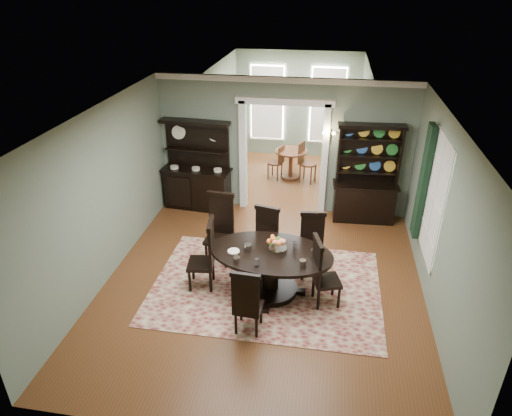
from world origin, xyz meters
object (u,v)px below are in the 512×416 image
at_px(dining_table, 271,264).
at_px(parlor_table, 291,160).
at_px(sideboard, 198,178).
at_px(welsh_dresser, 365,187).

relative_size(dining_table, parlor_table, 2.54).
xyz_separation_m(sideboard, parlor_table, (1.94, 1.97, -0.20)).
bearing_deg(parlor_table, welsh_dresser, -47.65).
distance_m(welsh_dresser, parlor_table, 2.67).
xyz_separation_m(dining_table, welsh_dresser, (1.65, 2.91, 0.22)).
distance_m(dining_table, parlor_table, 4.88).
bearing_deg(parlor_table, dining_table, -88.35).
bearing_deg(dining_table, sideboard, 130.52).
bearing_deg(dining_table, welsh_dresser, 65.40).
distance_m(sideboard, welsh_dresser, 3.73).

